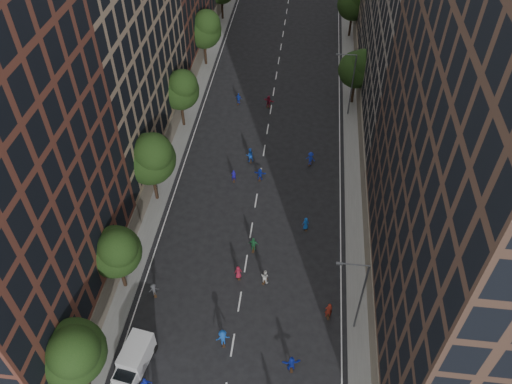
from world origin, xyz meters
TOP-DOWN VIEW (x-y plane):
  - ground at (0.00, 40.00)m, footprint 240.00×240.00m
  - sidewalk_left at (-12.00, 47.50)m, footprint 4.00×105.00m
  - sidewalk_right at (12.00, 47.50)m, footprint 4.00×105.00m
  - bldg_left_b at (-19.00, 35.00)m, footprint 14.00×26.00m
  - bldg_right_b at (19.00, 44.00)m, footprint 14.00×28.00m
  - tree_left_0 at (-11.01, 3.85)m, footprint 5.20×5.20m
  - tree_left_1 at (-11.02, 13.86)m, footprint 4.80×4.80m
  - tree_left_2 at (-10.99, 25.83)m, footprint 5.60×5.60m
  - tree_left_3 at (-11.02, 39.85)m, footprint 5.00×5.00m
  - tree_left_4 at (-11.00, 55.84)m, footprint 5.40×5.40m
  - tree_right_a at (11.38, 47.85)m, footprint 5.00×5.00m
  - tree_right_b at (11.39, 67.85)m, footprint 5.20×5.20m
  - streetlamp_near at (10.37, 12.00)m, footprint 2.64×0.22m
  - streetlamp_far at (10.37, 45.00)m, footprint 2.64×0.22m
  - cargo_van at (-7.78, 6.13)m, footprint 2.74×4.69m
  - skater_3 at (-0.84, 9.06)m, footprint 1.38×1.06m
  - skater_5 at (5.22, 7.42)m, footprint 1.65×0.83m
  - skater_6 at (-0.50, 16.26)m, footprint 0.87×0.72m
  - skater_7 at (8.24, 12.85)m, footprint 0.78×0.59m
  - skater_8 at (2.11, 16.01)m, footprint 0.98×0.88m
  - skater_9 at (-8.14, 13.36)m, footprint 1.12×0.91m
  - skater_10 at (0.57, 19.82)m, footprint 1.05×0.52m
  - skater_11 at (0.05, 30.59)m, footprint 1.48×0.59m
  - skater_12 at (5.74, 23.37)m, footprint 0.87×0.70m
  - skater_13 at (-3.00, 30.05)m, footprint 0.60×0.45m
  - skater_14 at (-1.55, 33.69)m, footprint 1.12×1.00m
  - skater_15 at (5.85, 33.94)m, footprint 1.31×1.00m
  - skater_16 at (-4.63, 45.90)m, footprint 1.01×0.65m
  - skater_17 at (-0.39, 45.61)m, footprint 1.62×1.04m

SIDE VIEW (x-z plane):
  - ground at x=0.00m, z-range 0.00..0.00m
  - sidewalk_left at x=-12.00m, z-range 0.00..0.15m
  - sidewalk_right at x=12.00m, z-range 0.00..0.15m
  - skater_9 at x=-8.14m, z-range 0.00..1.51m
  - skater_13 at x=-3.00m, z-range 0.00..1.52m
  - skater_6 at x=-0.50m, z-range 0.00..1.53m
  - skater_12 at x=5.74m, z-range 0.00..1.54m
  - skater_11 at x=0.05m, z-range 0.00..1.56m
  - skater_16 at x=-4.63m, z-range 0.00..1.59m
  - skater_8 at x=2.11m, z-range 0.00..1.65m
  - skater_17 at x=-0.39m, z-range 0.00..1.67m
  - skater_5 at x=5.22m, z-range 0.00..1.71m
  - skater_10 at x=0.57m, z-range 0.00..1.74m
  - skater_15 at x=5.85m, z-range 0.00..1.80m
  - skater_3 at x=-0.84m, z-range 0.00..1.89m
  - skater_14 at x=-1.55m, z-range 0.00..1.92m
  - skater_7 at x=8.24m, z-range 0.00..1.92m
  - cargo_van at x=-7.78m, z-range 0.06..2.42m
  - streetlamp_near at x=10.37m, z-range 0.64..9.70m
  - streetlamp_far at x=10.37m, z-range 0.64..9.70m
  - tree_left_1 at x=-11.02m, z-range 1.45..9.66m
  - tree_right_a at x=11.38m, z-range 1.43..9.83m
  - tree_left_3 at x=-11.02m, z-range 1.53..10.11m
  - tree_left_0 at x=-11.01m, z-range 1.54..10.37m
  - tree_right_b at x=11.39m, z-range 1.54..10.37m
  - tree_left_4 at x=-11.00m, z-range 1.56..10.63m
  - tree_left_2 at x=-10.99m, z-range 1.63..11.08m
  - bldg_right_b at x=19.00m, z-range 0.00..33.00m
  - bldg_left_b at x=-19.00m, z-range 0.00..34.00m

